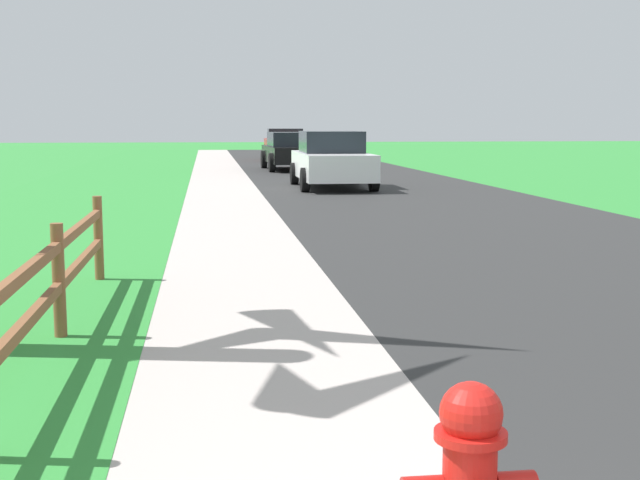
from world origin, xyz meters
name	(u,v)px	position (x,y,z in m)	size (l,w,h in m)	color
ground_plane	(254,185)	(0.00, 25.00, 0.00)	(120.00, 120.00, 0.00)	#308A36
road_asphalt	(356,180)	(3.50, 27.00, 0.00)	(7.00, 66.00, 0.01)	#2C2C2C
curb_concrete	(159,181)	(-3.00, 27.00, 0.00)	(6.00, 66.00, 0.01)	#B7ACA5
grass_verge	(111,182)	(-4.50, 27.00, 0.01)	(5.00, 66.00, 0.00)	#308A36
rail_fence	(25,305)	(-2.74, 4.92, 0.59)	(0.11, 8.56, 1.01)	brown
parked_suv_white	(332,160)	(2.18, 23.54, 0.80)	(2.15, 4.85, 1.64)	white
parked_car_black	(291,151)	(1.95, 33.34, 0.77)	(2.26, 5.00, 1.51)	black
parked_car_red	(285,144)	(2.53, 42.61, 0.80)	(2.26, 4.56, 1.60)	maroon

